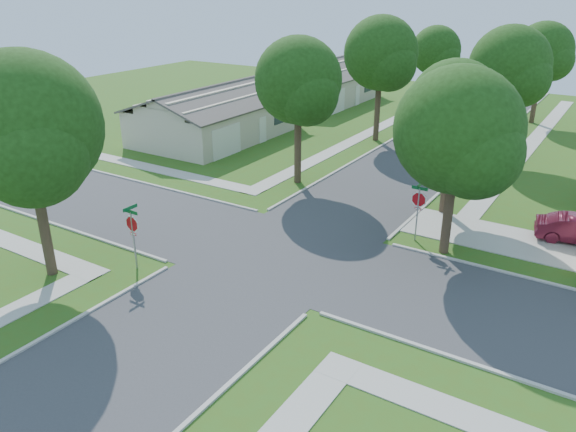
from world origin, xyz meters
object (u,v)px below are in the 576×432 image
(tree_e_near, at_px, (455,111))
(house_nw_far, at_px, (320,87))
(tree_e_far, at_px, (544,54))
(car_curb_west, at_px, (477,88))
(stop_sign_ne, at_px, (418,202))
(tree_sw_corner, at_px, (28,133))
(tree_e_mid, at_px, (510,70))
(tree_ne_corner, at_px, (459,136))
(house_nw_near, at_px, (217,119))
(tree_w_mid, at_px, (381,57))
(tree_w_near, at_px, (299,85))
(car_curb_east, at_px, (465,155))
(tree_w_far, at_px, (436,53))
(stop_sign_sw, at_px, (132,227))

(tree_e_near, height_order, house_nw_far, tree_e_near)
(tree_e_far, relative_size, car_curb_west, 1.76)
(stop_sign_ne, height_order, tree_e_far, tree_e_far)
(tree_sw_corner, bearing_deg, tree_e_mid, 66.47)
(tree_ne_corner, relative_size, house_nw_near, 0.64)
(house_nw_far, bearing_deg, tree_sw_corner, -77.62)
(tree_e_far, distance_m, house_nw_far, 21.31)
(tree_e_mid, xyz_separation_m, tree_w_mid, (-9.40, 0.00, 0.24))
(stop_sign_ne, distance_m, tree_w_near, 11.07)
(stop_sign_ne, xyz_separation_m, car_curb_east, (-1.50, 13.45, -1.33))
(tree_ne_corner, height_order, car_curb_west, tree_ne_corner)
(tree_w_mid, bearing_deg, tree_w_near, -90.02)
(tree_w_near, height_order, car_curb_east, tree_w_near)
(tree_e_far, distance_m, house_nw_near, 28.49)
(stop_sign_ne, relative_size, tree_w_near, 0.33)
(tree_e_near, xyz_separation_m, tree_e_far, (0.00, 25.00, 0.34))
(tree_e_mid, relative_size, tree_e_far, 1.06)
(tree_e_mid, bearing_deg, tree_w_far, 125.90)
(house_nw_near, xyz_separation_m, car_curb_east, (19.19, 3.15, -0.81))
(tree_e_near, xyz_separation_m, tree_w_mid, (-9.39, 12.00, 0.85))
(house_nw_near, bearing_deg, tree_e_near, -16.11)
(tree_e_near, xyz_separation_m, tree_e_mid, (0.01, 12.00, 0.61))
(tree_ne_corner, bearing_deg, tree_e_near, 108.53)
(tree_e_far, relative_size, tree_sw_corner, 0.91)
(stop_sign_ne, xyz_separation_m, tree_w_far, (-9.35, 29.31, 3.48))
(tree_e_mid, relative_size, tree_ne_corner, 1.06)
(stop_sign_sw, xyz_separation_m, tree_w_near, (0.06, 13.71, 4.08))
(tree_ne_corner, relative_size, house_nw_far, 0.64)
(stop_sign_ne, distance_m, house_nw_near, 23.12)
(tree_w_far, bearing_deg, tree_w_mid, -89.95)
(house_nw_near, height_order, house_nw_far, same)
(stop_sign_ne, relative_size, car_curb_west, 0.60)
(stop_sign_ne, distance_m, tree_w_mid, 19.31)
(tree_w_far, bearing_deg, tree_w_near, -89.99)
(tree_e_near, bearing_deg, tree_e_far, 90.00)
(tree_w_near, height_order, tree_w_mid, tree_w_mid)
(tree_w_near, distance_m, tree_w_mid, 12.01)
(tree_ne_corner, xyz_separation_m, car_curb_west, (-9.56, 40.91, -4.87))
(house_nw_far, bearing_deg, tree_e_near, -47.94)
(stop_sign_sw, height_order, stop_sign_ne, same)
(tree_w_near, relative_size, house_nw_far, 0.66)
(tree_e_near, relative_size, tree_e_mid, 0.90)
(tree_e_near, height_order, house_nw_near, tree_e_near)
(stop_sign_ne, relative_size, tree_w_mid, 0.31)
(stop_sign_sw, xyz_separation_m, stop_sign_ne, (9.40, 9.40, 0.00))
(tree_w_mid, bearing_deg, tree_e_mid, -0.00)
(stop_sign_ne, distance_m, tree_e_far, 29.57)
(house_nw_far, bearing_deg, tree_e_mid, -27.91)
(stop_sign_sw, distance_m, tree_ne_corner, 14.64)
(stop_sign_sw, distance_m, tree_e_mid, 27.71)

